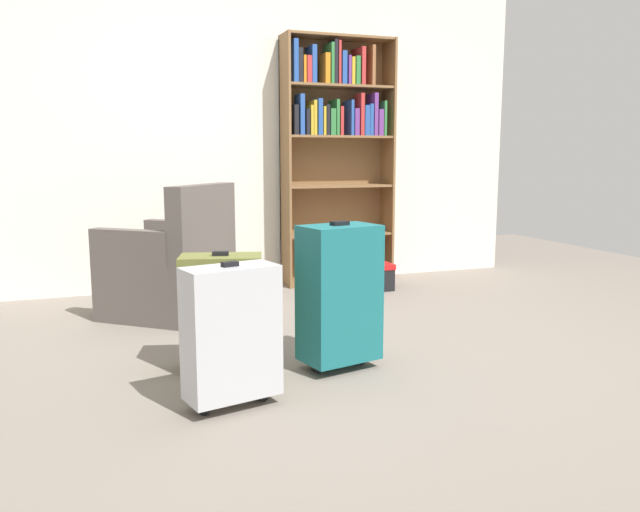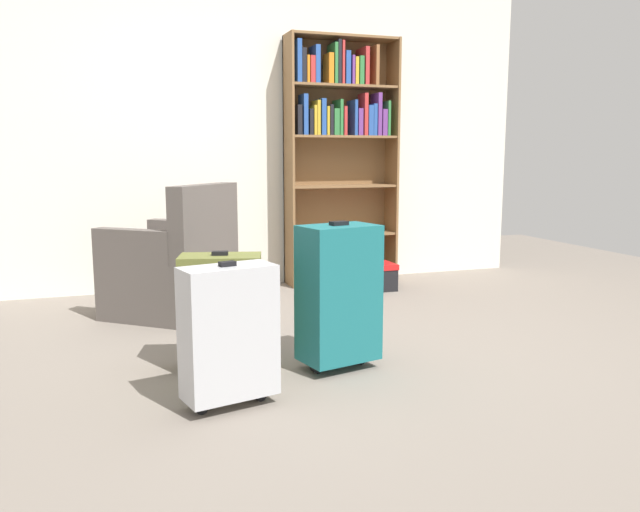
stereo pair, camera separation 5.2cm
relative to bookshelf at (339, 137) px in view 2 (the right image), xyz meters
The scene contains 9 objects.
ground_plane 2.42m from the bookshelf, 109.39° to the right, with size 8.48×8.48×0.00m, color slate.
back_wall 0.72m from the bookshelf, 164.98° to the left, with size 4.85×0.10×2.60m, color silver.
bookshelf is the anchor object (origin of this frame).
armchair 1.87m from the bookshelf, 154.30° to the right, with size 0.99×0.99×0.90m.
mug 1.70m from the bookshelf, 147.95° to the right, with size 0.12×0.08×0.10m.
storage_box 1.20m from the bookshelf, 75.24° to the right, with size 0.42×0.27×0.22m.
suitcase_olive 2.55m from the bookshelf, 125.17° to the right, with size 0.45×0.32×0.61m.
suitcase_silver 2.98m from the bookshelf, 120.17° to the right, with size 0.44×0.28×0.65m.
suitcase_teal 2.43m from the bookshelf, 110.58° to the right, with size 0.43×0.33×0.76m.
Camera 2 is at (-1.23, -3.15, 1.09)m, focal length 35.88 mm.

